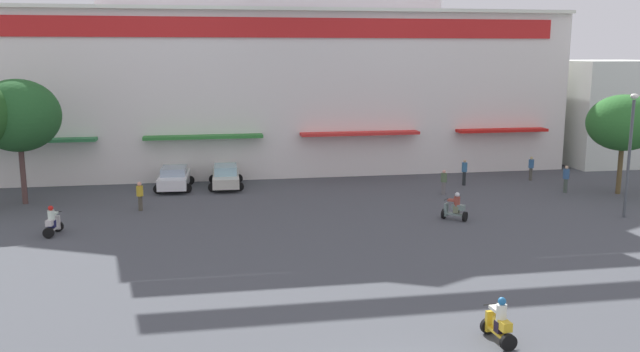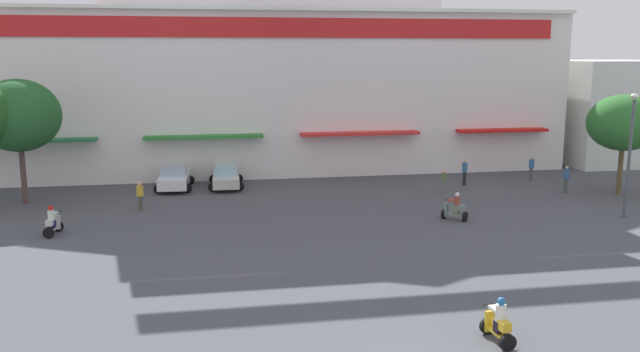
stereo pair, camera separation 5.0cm
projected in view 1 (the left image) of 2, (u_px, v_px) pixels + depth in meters
The scene contains 16 objects.
ground_plane at pixel (324, 250), 29.25m from camera, with size 128.00×128.00×0.00m, color #474A4F.
colonial_building at pixel (269, 51), 50.51m from camera, with size 42.92×18.45×20.92m.
flank_building_right at pixel (605, 111), 53.32m from camera, with size 9.28×10.02×8.08m.
plaza_tree_1 at pixel (624, 123), 40.09m from camera, with size 4.60×3.95×6.19m.
plaza_tree_2 at pixel (18, 116), 37.24m from camera, with size 4.74×4.27×7.25m.
parked_car_0 at pixel (174, 178), 42.15m from camera, with size 2.53×4.30×1.45m.
parked_car_1 at pixel (226, 176), 42.73m from camera, with size 2.37×4.47×1.46m.
scooter_rider_1 at pixel (455, 208), 34.35m from camera, with size 1.32×1.27×1.51m.
scooter_rider_3 at pixel (53, 223), 31.53m from camera, with size 0.73×1.41×1.49m.
scooter_rider_4 at pixel (499, 323), 19.81m from camera, with size 0.61×1.40×1.49m.
pedestrian_0 at pixel (444, 181), 40.50m from camera, with size 0.47×0.47×1.56m.
pedestrian_1 at pixel (464, 171), 43.31m from camera, with size 0.44×0.44×1.73m.
pedestrian_2 at pixel (566, 177), 41.06m from camera, with size 0.55×0.55×1.72m.
pedestrian_3 at pixel (140, 194), 36.36m from camera, with size 0.50×0.50×1.64m.
pedestrian_4 at pixel (531, 167), 45.00m from camera, with size 0.50×0.50×1.66m.
streetlamp_near at pixel (630, 146), 34.36m from camera, with size 0.40×0.40×6.61m.
Camera 1 is at (-5.14, -14.65, 8.71)m, focal length 36.66 mm.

